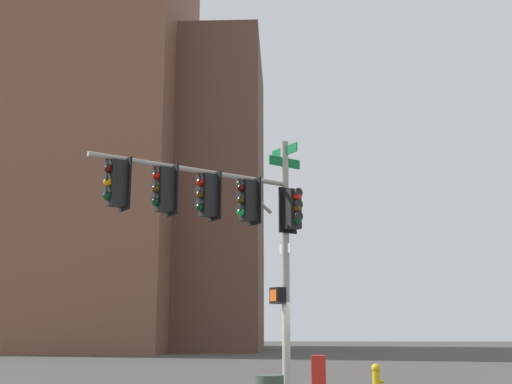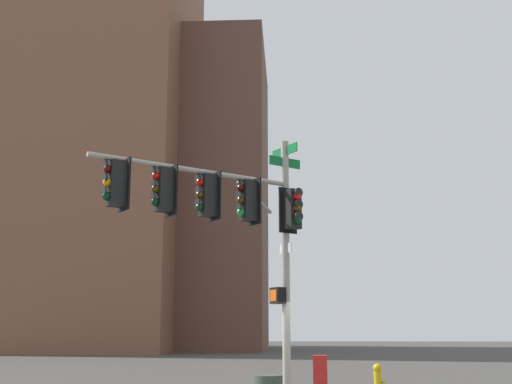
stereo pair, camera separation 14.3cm
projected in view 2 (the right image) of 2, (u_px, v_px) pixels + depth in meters
name	position (u px, v px, depth m)	size (l,w,h in m)	color
signal_pole_assembly	(228.00, 213.00, 15.53)	(4.67, 3.63, 6.63)	#9E998C
fire_hydrant	(378.00, 378.00, 18.89)	(0.34, 0.26, 0.87)	gold
newspaper_box	(320.00, 373.00, 20.33)	(0.44, 0.56, 1.05)	red
building_brick_nearside	(95.00, 89.00, 64.29)	(18.53, 20.74, 50.41)	brown
building_brick_midblock	(176.00, 197.00, 65.04)	(17.92, 16.57, 29.78)	brown
building_glass_tower	(63.00, 6.00, 77.36)	(25.46, 29.83, 79.28)	#8CB2C6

